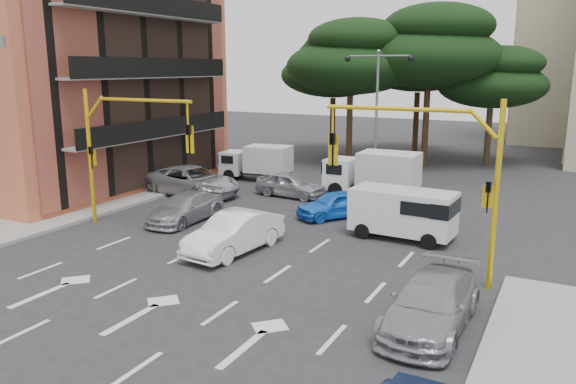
% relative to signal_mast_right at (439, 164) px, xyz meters
% --- Properties ---
extents(ground, '(120.00, 120.00, 0.00)m').
position_rel_signal_mast_right_xyz_m(ground, '(-6.80, -1.99, -3.88)').
color(ground, '#28282B').
rests_on(ground, ground).
extents(median_strip, '(1.40, 6.00, 0.15)m').
position_rel_signal_mast_right_xyz_m(median_strip, '(-6.80, 14.01, -3.81)').
color(median_strip, gray).
rests_on(median_strip, ground).
extents(apartment_orange, '(15.19, 16.15, 13.70)m').
position_rel_signal_mast_right_xyz_m(apartment_orange, '(-24.76, 6.01, 2.97)').
color(apartment_orange, '#BB663A').
rests_on(apartment_orange, ground).
extents(pine_left_near, '(9.15, 9.15, 10.23)m').
position_rel_signal_mast_right_xyz_m(pine_left_near, '(-10.75, 19.96, 3.72)').
color(pine_left_near, '#382616').
rests_on(pine_left_near, ground).
extents(pine_center, '(9.98, 9.98, 11.16)m').
position_rel_signal_mast_right_xyz_m(pine_center, '(-5.75, 21.96, 4.41)').
color(pine_center, '#382616').
rests_on(pine_center, ground).
extents(pine_left_far, '(8.32, 8.32, 9.30)m').
position_rel_signal_mast_right_xyz_m(pine_left_far, '(-13.75, 23.96, 3.03)').
color(pine_left_far, '#382616').
rests_on(pine_left_far, ground).
extents(pine_right, '(7.49, 7.49, 8.37)m').
position_rel_signal_mast_right_xyz_m(pine_right, '(-1.75, 23.96, 2.33)').
color(pine_right, '#382616').
rests_on(pine_right, ground).
extents(pine_back, '(9.15, 9.15, 10.23)m').
position_rel_signal_mast_right_xyz_m(pine_back, '(-7.75, 26.96, 3.72)').
color(pine_back, '#382616').
rests_on(pine_back, ground).
extents(signal_mast_right, '(5.79, 0.37, 6.00)m').
position_rel_signal_mast_right_xyz_m(signal_mast_right, '(0.00, 0.00, 0.00)').
color(signal_mast_right, yellow).
rests_on(signal_mast_right, ground).
extents(signal_mast_left, '(5.79, 0.37, 6.00)m').
position_rel_signal_mast_right_xyz_m(signal_mast_left, '(-13.61, 0.00, 0.00)').
color(signal_mast_left, yellow).
rests_on(signal_mast_left, ground).
extents(street_lamp_center, '(4.16, 0.36, 7.77)m').
position_rel_signal_mast_right_xyz_m(street_lamp_center, '(-6.80, 14.01, 1.54)').
color(street_lamp_center, slate).
rests_on(street_lamp_center, median_strip).
extents(car_white_hatch, '(2.09, 4.72, 1.51)m').
position_rel_signal_mast_right_xyz_m(car_white_hatch, '(-7.40, -0.67, -3.13)').
color(car_white_hatch, white).
rests_on(car_white_hatch, ground).
extents(car_blue_compact, '(3.39, 3.90, 1.27)m').
position_rel_signal_mast_right_xyz_m(car_blue_compact, '(-5.93, 5.76, -3.25)').
color(car_blue_compact, blue).
rests_on(car_blue_compact, ground).
extents(car_silver_wagon, '(1.84, 4.44, 1.28)m').
position_rel_signal_mast_right_xyz_m(car_silver_wagon, '(-11.77, 2.01, -3.24)').
color(car_silver_wagon, '#A2A4AA').
rests_on(car_silver_wagon, ground).
extents(car_silver_cross_a, '(6.03, 3.40, 1.59)m').
position_rel_signal_mast_right_xyz_m(car_silver_cross_a, '(-14.75, 6.48, -3.09)').
color(car_silver_cross_a, '#AAADB3').
rests_on(car_silver_cross_a, ground).
extents(car_silver_cross_b, '(4.04, 1.92, 1.34)m').
position_rel_signal_mast_right_xyz_m(car_silver_cross_b, '(-9.76, 8.67, -3.22)').
color(car_silver_cross_b, '#ABACB3').
rests_on(car_silver_cross_b, ground).
extents(car_silver_parked, '(2.05, 4.87, 1.41)m').
position_rel_signal_mast_right_xyz_m(car_silver_parked, '(0.80, -3.62, -3.18)').
color(car_silver_parked, '#93959A').
rests_on(car_silver_parked, ground).
extents(van_white, '(4.25, 2.10, 2.08)m').
position_rel_signal_mast_right_xyz_m(van_white, '(-2.21, 4.01, -2.84)').
color(van_white, silver).
rests_on(van_white, ground).
extents(box_truck_a, '(4.65, 2.45, 2.19)m').
position_rel_signal_mast_right_xyz_m(box_truck_a, '(-13.75, 11.79, -2.79)').
color(box_truck_a, silver).
rests_on(box_truck_a, ground).
extents(box_truck_b, '(5.12, 2.19, 2.51)m').
position_rel_signal_mast_right_xyz_m(box_truck_b, '(-5.80, 10.62, -2.63)').
color(box_truck_b, white).
rests_on(box_truck_b, ground).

